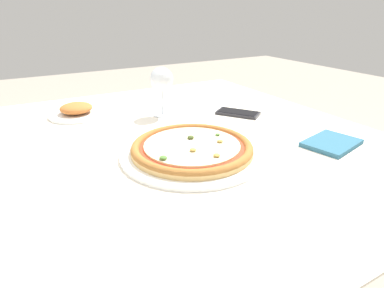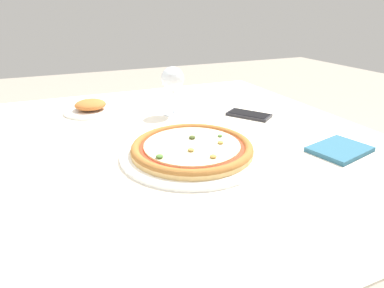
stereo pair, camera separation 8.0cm
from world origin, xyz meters
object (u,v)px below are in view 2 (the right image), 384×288
dining_table (125,169)px  cell_phone (249,115)px  wine_glass_far_left (173,80)px  side_plate (91,107)px  pizza_plate (192,149)px

dining_table → cell_phone: cell_phone is taller
wine_glass_far_left → cell_phone: size_ratio=1.04×
side_plate → pizza_plate: bearing=-68.0°
side_plate → cell_phone: bearing=-27.9°
wine_glass_far_left → cell_phone: wine_glass_far_left is taller
cell_phone → side_plate: (-0.49, 0.26, 0.01)m
wine_glass_far_left → pizza_plate: bearing=-102.3°
dining_table → cell_phone: (0.45, 0.09, 0.07)m
side_plate → dining_table: bearing=-83.5°
pizza_plate → side_plate: 0.50m
wine_glass_far_left → side_plate: size_ratio=0.89×
cell_phone → pizza_plate: bearing=-145.3°
pizza_plate → side_plate: (-0.19, 0.47, 0.00)m
dining_table → cell_phone: size_ratio=9.18×
pizza_plate → side_plate: side_plate is taller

